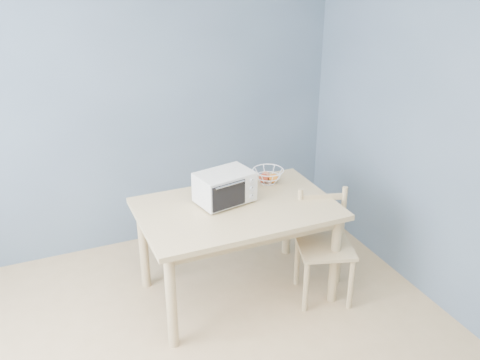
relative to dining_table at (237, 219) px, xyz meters
name	(u,v)px	position (x,y,z in m)	size (l,w,h in m)	color
room	(197,233)	(-0.68, -1.15, 0.65)	(4.01, 4.51, 2.61)	tan
dining_table	(237,219)	(0.00, 0.00, 0.00)	(1.40, 0.90, 0.75)	tan
toaster_oven	(223,188)	(-0.07, 0.09, 0.22)	(0.44, 0.36, 0.23)	beige
fruit_basket	(268,176)	(0.38, 0.28, 0.16)	(0.27, 0.27, 0.11)	white
dining_chair	(324,247)	(0.59, -0.25, -0.24)	(0.49, 0.49, 0.83)	tan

